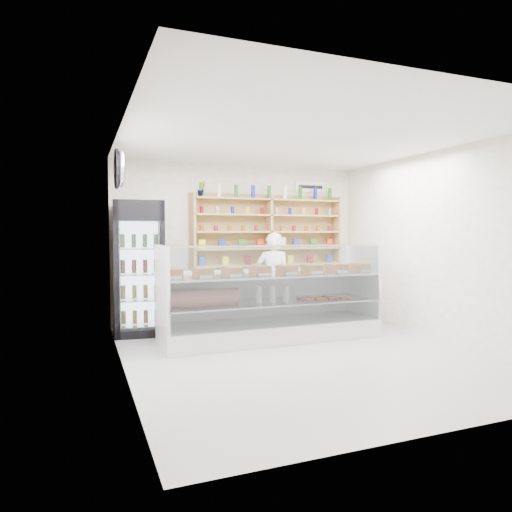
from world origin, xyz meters
name	(u,v)px	position (x,y,z in m)	size (l,w,h in m)	color
room	(304,247)	(0.00, 0.00, 1.40)	(5.00, 5.00, 5.00)	#ACACB1
display_counter	(271,314)	(-0.06, 0.94, 0.38)	(3.26, 0.98, 1.42)	white
shop_worker	(273,279)	(0.38, 1.87, 0.79)	(0.58, 0.38, 1.59)	silver
drinks_cooler	(140,268)	(-1.84, 1.99, 1.04)	(0.82, 0.80, 2.07)	black
wall_shelving	(269,232)	(0.50, 2.34, 1.59)	(2.84, 0.28, 1.33)	#A67C4E
potted_plant	(201,189)	(-0.75, 2.34, 2.32)	(0.14, 0.12, 0.26)	#1E6626
security_mirror	(120,169)	(-2.17, 1.20, 2.45)	(0.15, 0.50, 0.50)	silver
wall_sign	(310,187)	(1.40, 2.47, 2.45)	(0.62, 0.03, 0.20)	white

